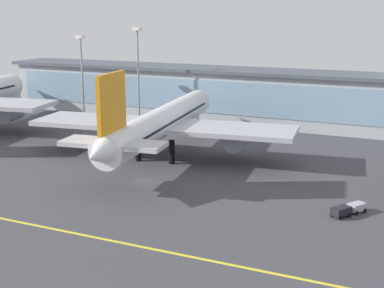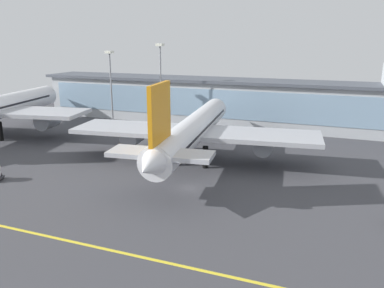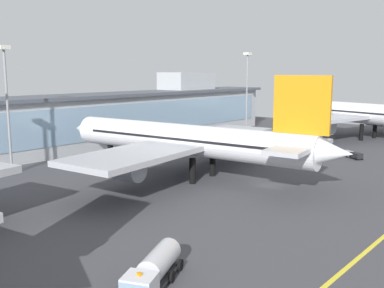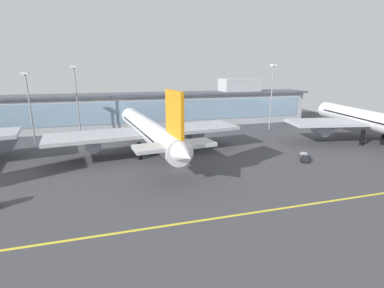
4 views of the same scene
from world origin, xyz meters
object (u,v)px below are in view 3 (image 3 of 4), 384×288
at_px(fuel_tanker_truck, 153,271).
at_px(apron_light_mast_east, 7,91).
at_px(airliner_near_right, 187,141).
at_px(airliner_far_right, 359,113).
at_px(baggage_tug_near, 352,154).
at_px(apron_light_mast_west, 247,82).

bearing_deg(fuel_tanker_truck, apron_light_mast_east, -128.87).
bearing_deg(airliner_near_right, airliner_far_right, -101.96).
xyz_separation_m(baggage_tug_near, apron_light_mast_east, (-56.27, 41.43, 14.45)).
bearing_deg(airliner_near_right, baggage_tug_near, -120.43).
xyz_separation_m(fuel_tanker_truck, baggage_tug_near, (68.73, 9.17, -0.72)).
distance_m(airliner_far_right, apron_light_mast_east, 92.02).
xyz_separation_m(airliner_far_right, apron_light_mast_west, (-18.23, 25.61, 8.71)).
height_order(airliner_far_right, apron_light_mast_east, apron_light_mast_east).
distance_m(airliner_near_right, fuel_tanker_truck, 40.82).
bearing_deg(airliner_far_right, apron_light_mast_west, 46.13).
bearing_deg(apron_light_mast_east, fuel_tanker_truck, -103.83).
height_order(fuel_tanker_truck, apron_light_mast_west, apron_light_mast_west).
xyz_separation_m(airliner_far_right, baggage_tug_near, (-29.92, -10.29, -6.15)).
bearing_deg(baggage_tug_near, apron_light_mast_west, -165.68).
height_order(airliner_far_right, fuel_tanker_truck, airliner_far_right).
distance_m(baggage_tug_near, apron_light_mast_west, 40.57).
bearing_deg(airliner_far_right, airliner_near_right, 96.13).
relative_size(fuel_tanker_truck, apron_light_mast_west, 0.38).
distance_m(fuel_tanker_truck, apron_light_mast_west, 93.27).
height_order(baggage_tug_near, apron_light_mast_west, apron_light_mast_west).
bearing_deg(apron_light_mast_west, apron_light_mast_east, 175.35).
xyz_separation_m(airliner_near_right, apron_light_mast_east, (-19.59, 25.84, 8.62)).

